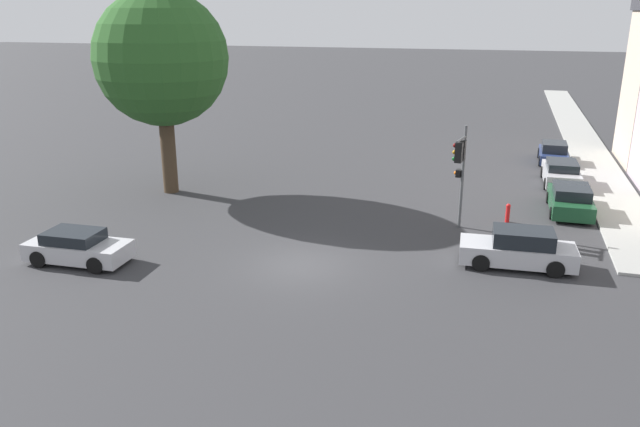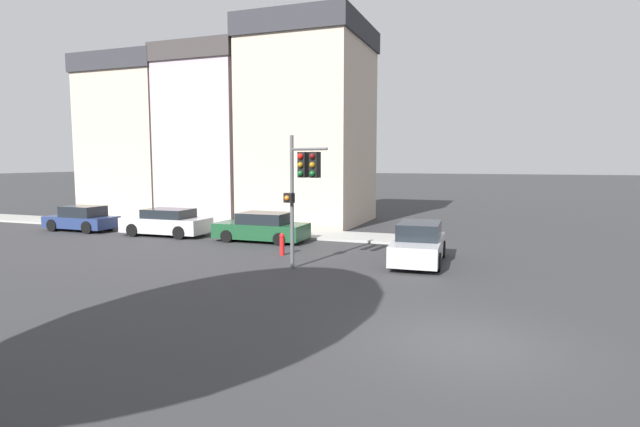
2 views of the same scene
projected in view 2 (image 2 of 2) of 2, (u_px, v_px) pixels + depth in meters
name	position (u px, v px, depth m)	size (l,w,h in m)	color
ground_plane	(463.00, 343.00, 10.71)	(300.00, 300.00, 0.00)	#333335
rowhouse_backdrop	(228.00, 132.00, 33.18)	(7.80, 19.19, 12.33)	#BCA893
traffic_signal	(302.00, 178.00, 17.63)	(0.55, 1.67, 4.82)	#515456
crossing_car_1	(419.00, 244.00, 19.16)	(4.53, 2.02, 1.55)	#B7B7BC
parked_car_0	(262.00, 228.00, 24.30)	(2.05, 4.49, 1.41)	#194728
parked_car_1	(167.00, 223.00, 26.14)	(2.05, 4.60, 1.41)	#B7B7BC
parked_car_2	(82.00, 219.00, 27.98)	(1.89, 4.08, 1.40)	navy
fire_hydrant	(282.00, 244.00, 20.70)	(0.22, 0.22, 0.92)	red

